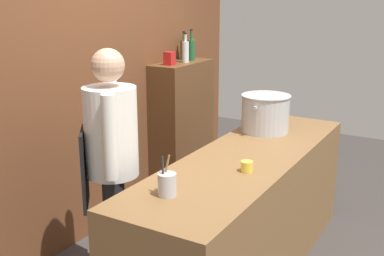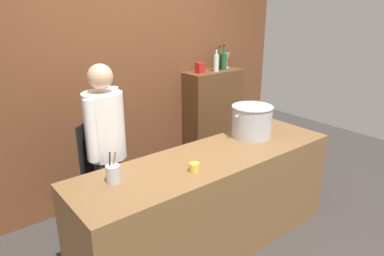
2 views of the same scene
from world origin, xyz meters
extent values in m
cube|color=brown|center=(0.00, 1.40, 1.50)|extent=(4.40, 0.10, 3.00)
cube|color=brown|center=(0.00, 0.00, 0.45)|extent=(2.44, 0.70, 0.90)
cube|color=brown|center=(1.09, 1.19, 0.67)|extent=(0.76, 0.32, 1.33)
cylinder|color=black|center=(-0.56, 0.72, 0.42)|extent=(0.14, 0.14, 0.84)
cylinder|color=black|center=(-0.71, 0.60, 0.42)|extent=(0.14, 0.14, 0.84)
cylinder|color=white|center=(-0.64, 0.66, 1.13)|extent=(0.34, 0.34, 0.58)
cube|color=black|center=(-0.75, 0.80, 0.89)|extent=(0.25, 0.20, 0.52)
cylinder|color=white|center=(-0.46, 0.80, 1.16)|extent=(0.09, 0.09, 0.52)
cylinder|color=white|center=(-0.81, 0.52, 1.16)|extent=(0.09, 0.09, 0.52)
sphere|color=tan|center=(-0.64, 0.66, 1.55)|extent=(0.21, 0.21, 0.21)
cylinder|color=#B7BABF|center=(0.62, 0.12, 1.05)|extent=(0.38, 0.38, 0.29)
cylinder|color=#B7BABF|center=(0.62, 0.12, 1.20)|extent=(0.40, 0.40, 0.01)
cube|color=#B7BABF|center=(0.41, 0.12, 1.14)|extent=(0.04, 0.02, 0.02)
cube|color=#B7BABF|center=(0.83, 0.12, 1.14)|extent=(0.04, 0.02, 0.02)
cylinder|color=#B7BABF|center=(-0.85, 0.10, 0.97)|extent=(0.10, 0.10, 0.13)
cylinder|color=#262626|center=(-0.87, 0.11, 1.02)|extent=(0.04, 0.04, 0.21)
cylinder|color=olive|center=(-0.84, 0.12, 1.02)|extent=(0.05, 0.04, 0.21)
cylinder|color=yellow|center=(-0.29, -0.13, 0.93)|extent=(0.08, 0.08, 0.07)
cylinder|color=#1E592D|center=(1.24, 1.17, 1.43)|extent=(0.07, 0.07, 0.20)
cylinder|color=#1E592D|center=(1.24, 1.17, 1.58)|extent=(0.03, 0.03, 0.09)
cylinder|color=black|center=(1.24, 1.17, 1.64)|extent=(0.03, 0.03, 0.01)
cylinder|color=silver|center=(1.09, 1.15, 1.43)|extent=(0.07, 0.07, 0.20)
cylinder|color=silver|center=(1.09, 1.15, 1.57)|extent=(0.02, 0.02, 0.07)
cylinder|color=black|center=(1.09, 1.15, 1.61)|extent=(0.03, 0.03, 0.01)
cylinder|color=#475123|center=(1.25, 1.27, 1.43)|extent=(0.07, 0.07, 0.20)
cylinder|color=#475123|center=(1.25, 1.27, 1.57)|extent=(0.03, 0.03, 0.08)
cylinder|color=black|center=(1.25, 1.27, 1.61)|extent=(0.03, 0.03, 0.01)
cylinder|color=silver|center=(1.36, 1.24, 1.34)|extent=(0.06, 0.06, 0.01)
cylinder|color=silver|center=(1.36, 1.24, 1.38)|extent=(0.01, 0.01, 0.09)
cone|color=silver|center=(1.36, 1.24, 1.47)|extent=(0.07, 0.07, 0.10)
cube|color=red|center=(0.86, 1.19, 1.39)|extent=(0.09, 0.09, 0.12)
camera|label=1|loc=(-2.89, -1.25, 1.97)|focal=44.62mm
camera|label=2|loc=(-1.81, -2.01, 2.11)|focal=32.68mm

